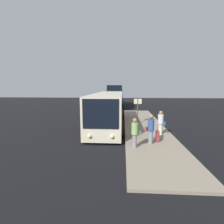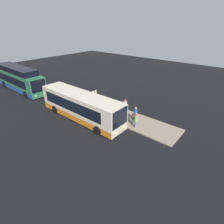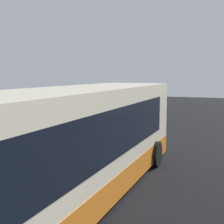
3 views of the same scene
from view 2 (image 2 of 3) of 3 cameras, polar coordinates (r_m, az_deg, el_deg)
The scene contains 9 objects.
ground at distance 20.74m, azimuth -9.10°, elevation -2.35°, with size 80.00×80.00×0.00m, color black.
platform at distance 22.75m, azimuth -2.83°, elevation 0.96°, with size 20.00×3.50×0.13m.
bus_lead at distance 20.45m, azimuth -10.20°, elevation 1.86°, with size 11.50×2.84×3.04m.
bus_second at distance 32.92m, azimuth -27.98°, elevation 9.30°, with size 12.08×2.81×3.84m.
passenger_boarding at distance 19.40m, azimuth 7.64°, elevation -0.61°, with size 0.60×0.65×1.85m.
passenger_waiting at distance 21.31m, azimuth 4.31°, elevation 2.04°, with size 0.56×0.68×1.77m.
passenger_with_bags at distance 18.32m, azimuth 7.87°, elevation -2.62°, with size 0.58×0.64×1.75m.
suitcase at distance 20.28m, azimuth 7.39°, elevation -1.37°, with size 0.32×0.20×0.95m.
sign_post at distance 22.37m, azimuth -5.71°, elevation 4.93°, with size 0.10×0.72×2.43m.
Camera 2 is at (13.97, -11.54, 10.10)m, focal length 28.00 mm.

